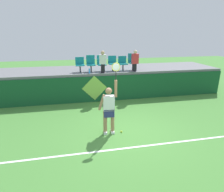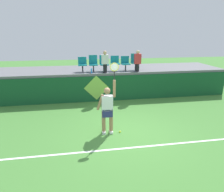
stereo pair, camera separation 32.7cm
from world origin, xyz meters
The scene contains 16 objects.
ground_plane centered at (0.00, 0.00, 0.00)m, with size 40.00×40.00×0.00m, color #478438.
court_back_wall centered at (0.00, 3.57, 0.66)m, with size 12.86×0.20×1.33m, color #144C28.
spectator_platform centered at (0.00, 4.89, 1.39)m, with size 12.86×2.75×0.12m, color slate.
court_baseline_stripe centered at (0.00, -0.94, 0.00)m, with size 11.58×0.08×0.01m, color white.
tennis_player centered at (-0.69, 0.12, 0.94)m, with size 0.75×0.28×2.49m.
tennis_ball centered at (-0.25, 0.06, 0.03)m, with size 0.07×0.07×0.07m, color #D1E533.
water_bottle centered at (-0.99, 3.68, 1.57)m, with size 0.08×0.08×0.24m, color #338CE5.
stadium_chair_0 centered at (-1.42, 4.19, 1.86)m, with size 0.44×0.42×0.75m.
stadium_chair_1 centered at (-0.86, 4.20, 1.89)m, with size 0.44×0.42×0.83m.
stadium_chair_2 centered at (-0.30, 4.20, 1.88)m, with size 0.44×0.42×0.82m.
stadium_chair_3 centered at (0.29, 4.19, 1.88)m, with size 0.44×0.42×0.78m.
stadium_chair_4 centered at (0.85, 4.19, 1.86)m, with size 0.44×0.42×0.75m.
stadium_chair_5 centered at (1.40, 4.20, 1.93)m, with size 0.44×0.42×0.88m.
spectator_0 centered at (-0.30, 3.73, 2.02)m, with size 0.34×0.20×1.10m.
spectator_1 centered at (1.40, 3.76, 2.02)m, with size 0.34×0.20×1.10m.
wall_signage_mount centered at (-0.78, 3.46, 0.00)m, with size 1.27×0.01×1.37m.
Camera 1 is at (-1.84, -5.92, 3.41)m, focal length 31.14 mm.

